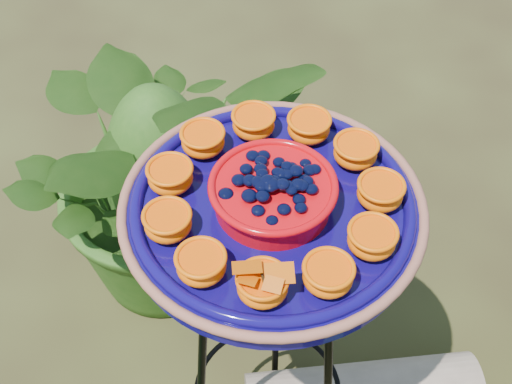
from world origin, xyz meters
The scene contains 3 objects.
tripod_stand centered at (-0.11, 0.13, 0.52)m, with size 0.34×0.35×0.86m.
feeder_dish centered at (-0.11, 0.13, 0.90)m, with size 0.47×0.47×0.10m.
shrub_back_left centered at (-0.48, 0.60, 0.40)m, with size 0.73×0.63×0.81m, color #285416.
Camera 1 is at (0.02, -0.54, 1.69)m, focal length 50.00 mm.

